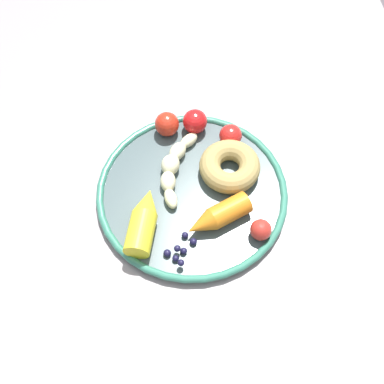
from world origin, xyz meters
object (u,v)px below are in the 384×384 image
plate (192,193)px  donut (230,166)px  tomato_near (231,136)px  blueberry_pile (180,250)px  carrot_yellow (143,221)px  carrot_orange (218,216)px  tomato_extra (167,124)px  dining_table (212,213)px  tomato_mid (261,230)px  banana (174,166)px  tomato_far (195,121)px

plate → donut: (-0.03, 0.07, 0.02)m
tomato_near → blueberry_pile: bearing=-29.1°
plate → blueberry_pile: (0.10, -0.03, 0.01)m
carrot_yellow → blueberry_pile: bearing=45.8°
carrot_orange → tomato_extra: size_ratio=2.65×
dining_table → tomato_near: 0.15m
carrot_orange → tomato_near: 0.15m
dining_table → carrot_yellow: size_ratio=9.82×
donut → carrot_orange: bearing=-20.3°
tomato_mid → carrot_orange: bearing=-116.1°
plate → tomato_extra: 0.13m
dining_table → banana: bearing=-121.1°
banana → tomato_near: 0.11m
blueberry_pile → dining_table: bearing=148.1°
carrot_yellow → dining_table: bearing=116.6°
carrot_yellow → tomato_near: size_ratio=3.03×
dining_table → tomato_extra: 0.18m
carrot_yellow → donut: carrot_yellow is taller
tomato_far → tomato_mid: bearing=19.0°
dining_table → tomato_near: size_ratio=29.76×
blueberry_pile → tomato_far: tomato_far is taller
carrot_yellow → tomato_extra: 0.19m
banana → tomato_far: size_ratio=3.50×
plate → tomato_mid: (0.09, 0.09, 0.02)m
plate → carrot_yellow: size_ratio=2.67×
carrot_orange → donut: bearing=159.7°
plate → carrot_orange: 0.07m
dining_table → carrot_yellow: (0.06, -0.12, 0.12)m
donut → tomato_mid: size_ratio=2.99×
dining_table → tomato_far: 0.17m
tomato_mid → banana: bearing=-138.3°
plate → blueberry_pile: bearing=-16.6°
tomato_mid → tomato_extra: size_ratio=0.80×
banana → carrot_orange: carrot_orange is taller
donut → blueberry_pile: 0.16m
banana → blueberry_pile: size_ratio=2.53×
banana → carrot_orange: (0.10, 0.06, 0.01)m
carrot_orange → tomato_mid: bearing=63.9°
plate → tomato_mid: tomato_mid is taller
tomato_mid → tomato_far: tomato_far is taller
blueberry_pile → tomato_extra: size_ratio=1.40×
plate → tomato_extra: bearing=-167.7°
plate → carrot_yellow: 0.10m
tomato_mid → tomato_far: 0.23m
donut → tomato_mid: 0.12m
plate → carrot_orange: carrot_orange is taller
blueberry_pile → tomato_extra: bearing=179.2°
dining_table → blueberry_pile: 0.16m
carrot_orange → plate: bearing=-150.4°
tomato_near → tomato_far: 0.07m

